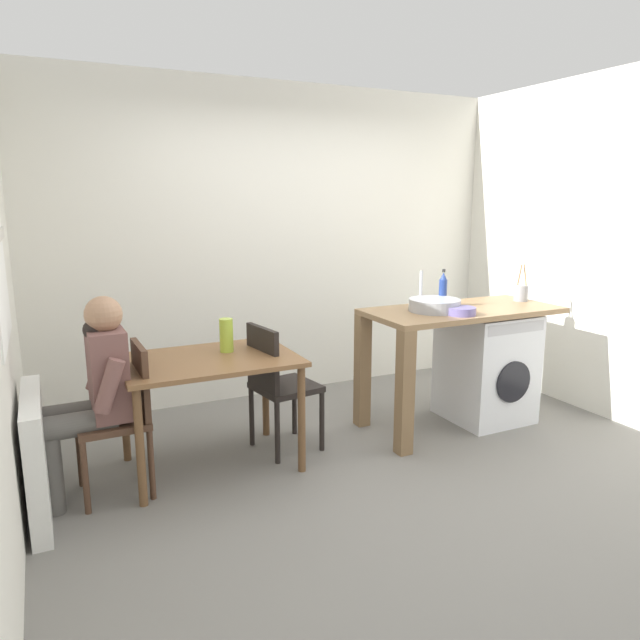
{
  "coord_description": "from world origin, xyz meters",
  "views": [
    {
      "loc": [
        -1.9,
        -3.06,
        1.74
      ],
      "look_at": [
        -0.22,
        0.45,
        0.92
      ],
      "focal_mm": 32.67,
      "sensor_mm": 36.0,
      "label": 1
    }
  ],
  "objects_px": {
    "bottle_tall_green": "(443,290)",
    "chair_person_seat": "(124,410)",
    "utensil_crock": "(521,292)",
    "dining_table": "(209,372)",
    "seated_person": "(93,388)",
    "washing_machine": "(486,366)",
    "chair_opposite": "(277,381)",
    "vase": "(226,335)",
    "mixing_bowl": "(461,311)"
  },
  "relations": [
    {
      "from": "vase",
      "to": "chair_opposite",
      "type": "bearing_deg",
      "value": -10.69
    },
    {
      "from": "chair_opposite",
      "to": "utensil_crock",
      "type": "height_order",
      "value": "utensil_crock"
    },
    {
      "from": "dining_table",
      "to": "seated_person",
      "type": "height_order",
      "value": "seated_person"
    },
    {
      "from": "seated_person",
      "to": "washing_machine",
      "type": "distance_m",
      "value": 2.92
    },
    {
      "from": "bottle_tall_green",
      "to": "mixing_bowl",
      "type": "relative_size",
      "value": 1.4
    },
    {
      "from": "chair_person_seat",
      "to": "mixing_bowl",
      "type": "distance_m",
      "value": 2.36
    },
    {
      "from": "chair_person_seat",
      "to": "washing_machine",
      "type": "xyz_separation_m",
      "value": [
        2.75,
        -0.0,
        -0.08
      ]
    },
    {
      "from": "utensil_crock",
      "to": "washing_machine",
      "type": "bearing_deg",
      "value": -171.9
    },
    {
      "from": "seated_person",
      "to": "dining_table",
      "type": "bearing_deg",
      "value": -82.99
    },
    {
      "from": "chair_person_seat",
      "to": "mixing_bowl",
      "type": "bearing_deg",
      "value": -96.14
    },
    {
      "from": "mixing_bowl",
      "to": "utensil_crock",
      "type": "distance_m",
      "value": 0.85
    },
    {
      "from": "chair_opposite",
      "to": "bottle_tall_green",
      "type": "xyz_separation_m",
      "value": [
        1.36,
        -0.02,
        0.54
      ]
    },
    {
      "from": "dining_table",
      "to": "vase",
      "type": "relative_size",
      "value": 4.93
    },
    {
      "from": "washing_machine",
      "to": "mixing_bowl",
      "type": "relative_size",
      "value": 4.15
    },
    {
      "from": "utensil_crock",
      "to": "vase",
      "type": "height_order",
      "value": "utensil_crock"
    },
    {
      "from": "dining_table",
      "to": "chair_person_seat",
      "type": "height_order",
      "value": "chair_person_seat"
    },
    {
      "from": "chair_person_seat",
      "to": "mixing_bowl",
      "type": "relative_size",
      "value": 4.34
    },
    {
      "from": "seated_person",
      "to": "utensil_crock",
      "type": "distance_m",
      "value": 3.3
    },
    {
      "from": "seated_person",
      "to": "vase",
      "type": "bearing_deg",
      "value": -77.93
    },
    {
      "from": "seated_person",
      "to": "mixing_bowl",
      "type": "bearing_deg",
      "value": -95.74
    },
    {
      "from": "mixing_bowl",
      "to": "vase",
      "type": "distance_m",
      "value": 1.67
    },
    {
      "from": "utensil_crock",
      "to": "dining_table",
      "type": "bearing_deg",
      "value": 178.92
    },
    {
      "from": "seated_person",
      "to": "vase",
      "type": "distance_m",
      "value": 0.9
    },
    {
      "from": "chair_opposite",
      "to": "seated_person",
      "type": "bearing_deg",
      "value": -92.21
    },
    {
      "from": "chair_person_seat",
      "to": "vase",
      "type": "bearing_deg",
      "value": -75.26
    },
    {
      "from": "chair_person_seat",
      "to": "chair_opposite",
      "type": "bearing_deg",
      "value": -83.56
    },
    {
      "from": "mixing_bowl",
      "to": "utensil_crock",
      "type": "xyz_separation_m",
      "value": [
        0.81,
        0.25,
        0.04
      ]
    },
    {
      "from": "bottle_tall_green",
      "to": "chair_person_seat",
      "type": "bearing_deg",
      "value": -177.26
    },
    {
      "from": "chair_person_seat",
      "to": "mixing_bowl",
      "type": "height_order",
      "value": "mixing_bowl"
    },
    {
      "from": "utensil_crock",
      "to": "vase",
      "type": "relative_size",
      "value": 1.34
    },
    {
      "from": "bottle_tall_green",
      "to": "utensil_crock",
      "type": "bearing_deg",
      "value": -5.02
    },
    {
      "from": "washing_machine",
      "to": "vase",
      "type": "relative_size",
      "value": 3.86
    },
    {
      "from": "washing_machine",
      "to": "dining_table",
      "type": "bearing_deg",
      "value": 177.38
    },
    {
      "from": "chair_person_seat",
      "to": "seated_person",
      "type": "xyz_separation_m",
      "value": [
        -0.16,
        -0.0,
        0.16
      ]
    },
    {
      "from": "dining_table",
      "to": "chair_person_seat",
      "type": "xyz_separation_m",
      "value": [
        -0.55,
        -0.1,
        -0.14
      ]
    },
    {
      "from": "seated_person",
      "to": "utensil_crock",
      "type": "xyz_separation_m",
      "value": [
        3.28,
        0.05,
        0.32
      ]
    },
    {
      "from": "washing_machine",
      "to": "utensil_crock",
      "type": "relative_size",
      "value": 2.87
    },
    {
      "from": "bottle_tall_green",
      "to": "mixing_bowl",
      "type": "bearing_deg",
      "value": -103.18
    },
    {
      "from": "utensil_crock",
      "to": "bottle_tall_green",
      "type": "bearing_deg",
      "value": 174.98
    },
    {
      "from": "dining_table",
      "to": "washing_machine",
      "type": "distance_m",
      "value": 2.22
    },
    {
      "from": "chair_person_seat",
      "to": "chair_opposite",
      "type": "height_order",
      "value": "same"
    },
    {
      "from": "chair_opposite",
      "to": "bottle_tall_green",
      "type": "distance_m",
      "value": 1.47
    },
    {
      "from": "washing_machine",
      "to": "vase",
      "type": "bearing_deg",
      "value": 174.42
    },
    {
      "from": "dining_table",
      "to": "utensil_crock",
      "type": "relative_size",
      "value": 3.67
    },
    {
      "from": "chair_opposite",
      "to": "bottle_tall_green",
      "type": "relative_size",
      "value": 3.09
    },
    {
      "from": "chair_opposite",
      "to": "vase",
      "type": "distance_m",
      "value": 0.48
    },
    {
      "from": "dining_table",
      "to": "washing_machine",
      "type": "bearing_deg",
      "value": -2.62
    },
    {
      "from": "vase",
      "to": "bottle_tall_green",
      "type": "bearing_deg",
      "value": -2.86
    },
    {
      "from": "washing_machine",
      "to": "mixing_bowl",
      "type": "height_order",
      "value": "mixing_bowl"
    },
    {
      "from": "washing_machine",
      "to": "chair_person_seat",
      "type": "bearing_deg",
      "value": 179.95
    }
  ]
}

